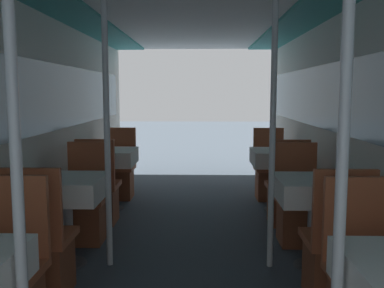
{
  "coord_description": "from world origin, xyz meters",
  "views": [
    {
      "loc": [
        0.1,
        -0.92,
        1.43
      ],
      "look_at": [
        0.02,
        2.48,
        1.02
      ],
      "focal_mm": 40.0,
      "sensor_mm": 36.0,
      "label": 1
    }
  ],
  "objects_px": {
    "dining_table_left_2": "(110,159)",
    "chair_right_near_2": "(286,198)",
    "chair_left_far_2": "(119,177)",
    "dining_table_left_1": "(66,191)",
    "chair_right_near_1": "(334,259)",
    "support_pole_left_0": "(17,178)",
    "support_pole_right_0": "(342,180)",
    "dining_table_right_1": "(314,193)",
    "chair_right_far_2": "(269,178)",
    "support_pole_left_1": "(107,136)",
    "chair_left_near_1": "(42,257)",
    "chair_left_near_2": "(100,197)",
    "chair_right_far_1": "(298,213)",
    "dining_table_right_2": "(277,160)",
    "support_pole_right_1": "(273,137)",
    "chair_left_far_1": "(86,212)"
  },
  "relations": [
    {
      "from": "support_pole_right_0",
      "to": "dining_table_right_1",
      "type": "distance_m",
      "value": 1.79
    },
    {
      "from": "chair_right_near_1",
      "to": "support_pole_right_1",
      "type": "relative_size",
      "value": 0.44
    },
    {
      "from": "dining_table_left_2",
      "to": "chair_left_far_2",
      "type": "relative_size",
      "value": 0.78
    },
    {
      "from": "chair_left_far_1",
      "to": "support_pole_right_1",
      "type": "height_order",
      "value": "support_pole_right_1"
    },
    {
      "from": "support_pole_right_0",
      "to": "chair_right_far_2",
      "type": "relative_size",
      "value": 2.28
    },
    {
      "from": "chair_left_near_1",
      "to": "support_pole_left_0",
      "type": "bearing_deg",
      "value": -72.8
    },
    {
      "from": "support_pole_left_0",
      "to": "dining_table_right_1",
      "type": "height_order",
      "value": "support_pole_left_0"
    },
    {
      "from": "chair_right_near_1",
      "to": "chair_right_far_2",
      "type": "height_order",
      "value": "same"
    },
    {
      "from": "support_pole_left_0",
      "to": "dining_table_left_1",
      "type": "distance_m",
      "value": 1.79
    },
    {
      "from": "dining_table_left_1",
      "to": "chair_left_near_2",
      "type": "height_order",
      "value": "chair_left_near_2"
    },
    {
      "from": "dining_table_right_1",
      "to": "chair_right_near_2",
      "type": "height_order",
      "value": "chair_right_near_2"
    },
    {
      "from": "chair_right_near_2",
      "to": "chair_left_far_1",
      "type": "bearing_deg",
      "value": -164.58
    },
    {
      "from": "dining_table_left_2",
      "to": "chair_right_far_1",
      "type": "distance_m",
      "value": 2.35
    },
    {
      "from": "chair_left_far_2",
      "to": "support_pole_right_0",
      "type": "bearing_deg",
      "value": 112.99
    },
    {
      "from": "chair_left_near_1",
      "to": "chair_left_far_2",
      "type": "bearing_deg",
      "value": 90.0
    },
    {
      "from": "chair_left_far_2",
      "to": "chair_right_near_2",
      "type": "height_order",
      "value": "same"
    },
    {
      "from": "support_pole_right_0",
      "to": "dining_table_right_1",
      "type": "height_order",
      "value": "support_pole_right_0"
    },
    {
      "from": "support_pole_left_0",
      "to": "chair_left_near_2",
      "type": "xyz_separation_m",
      "value": [
        -0.35,
        2.82,
        -0.79
      ]
    },
    {
      "from": "support_pole_right_0",
      "to": "chair_right_far_1",
      "type": "relative_size",
      "value": 2.28
    },
    {
      "from": "dining_table_left_1",
      "to": "chair_right_near_2",
      "type": "xyz_separation_m",
      "value": [
        2.03,
        1.13,
        -0.33
      ]
    },
    {
      "from": "chair_left_far_2",
      "to": "chair_right_far_1",
      "type": "xyz_separation_m",
      "value": [
        2.03,
        -1.7,
        0.0
      ]
    },
    {
      "from": "chair_left_far_2",
      "to": "chair_right_far_2",
      "type": "bearing_deg",
      "value": -180.0
    },
    {
      "from": "support_pole_right_1",
      "to": "chair_right_near_2",
      "type": "distance_m",
      "value": 1.42
    },
    {
      "from": "chair_right_near_1",
      "to": "dining_table_left_2",
      "type": "bearing_deg",
      "value": 131.87
    },
    {
      "from": "dining_table_left_2",
      "to": "chair_right_near_2",
      "type": "bearing_deg",
      "value": -15.64
    },
    {
      "from": "dining_table_left_2",
      "to": "chair_left_near_2",
      "type": "xyz_separation_m",
      "value": [
        0.0,
        -0.57,
        -0.33
      ]
    },
    {
      "from": "chair_right_far_1",
      "to": "dining_table_right_2",
      "type": "height_order",
      "value": "chair_right_far_1"
    },
    {
      "from": "support_pole_left_0",
      "to": "chair_right_near_2",
      "type": "bearing_deg",
      "value": 59.24
    },
    {
      "from": "chair_right_far_1",
      "to": "support_pole_right_1",
      "type": "relative_size",
      "value": 0.44
    },
    {
      "from": "chair_right_far_2",
      "to": "support_pole_left_0",
      "type": "bearing_deg",
      "value": 67.01
    },
    {
      "from": "chair_right_near_2",
      "to": "chair_right_far_2",
      "type": "height_order",
      "value": "same"
    },
    {
      "from": "dining_table_left_1",
      "to": "support_pole_right_0",
      "type": "xyz_separation_m",
      "value": [
        1.68,
        -1.7,
        0.46
      ]
    },
    {
      "from": "dining_table_left_1",
      "to": "chair_left_far_1",
      "type": "relative_size",
      "value": 0.78
    },
    {
      "from": "chair_right_far_1",
      "to": "dining_table_right_2",
      "type": "distance_m",
      "value": 1.18
    },
    {
      "from": "chair_right_near_1",
      "to": "chair_right_near_2",
      "type": "xyz_separation_m",
      "value": [
        0.0,
        1.7,
        0.0
      ]
    },
    {
      "from": "dining_table_left_1",
      "to": "chair_right_near_2",
      "type": "height_order",
      "value": "chair_right_near_2"
    },
    {
      "from": "dining_table_right_1",
      "to": "chair_right_far_2",
      "type": "distance_m",
      "value": 2.29
    },
    {
      "from": "chair_left_far_2",
      "to": "support_pole_right_1",
      "type": "height_order",
      "value": "support_pole_right_1"
    },
    {
      "from": "support_pole_left_0",
      "to": "support_pole_right_0",
      "type": "distance_m",
      "value": 1.33
    },
    {
      "from": "chair_right_far_1",
      "to": "chair_left_far_1",
      "type": "bearing_deg",
      "value": 0.0
    },
    {
      "from": "chair_right_near_2",
      "to": "chair_left_far_2",
      "type": "bearing_deg",
      "value": 150.76
    },
    {
      "from": "support_pole_left_0",
      "to": "chair_right_near_2",
      "type": "height_order",
      "value": "support_pole_left_0"
    },
    {
      "from": "dining_table_left_1",
      "to": "chair_right_near_1",
      "type": "relative_size",
      "value": 0.78
    },
    {
      "from": "chair_left_near_2",
      "to": "chair_right_near_2",
      "type": "xyz_separation_m",
      "value": [
        2.03,
        0.0,
        0.0
      ]
    },
    {
      "from": "chair_right_near_1",
      "to": "support_pole_right_1",
      "type": "xyz_separation_m",
      "value": [
        -0.35,
        0.57,
        0.79
      ]
    },
    {
      "from": "chair_left_far_2",
      "to": "chair_right_far_2",
      "type": "relative_size",
      "value": 1.0
    },
    {
      "from": "support_pole_left_1",
      "to": "dining_table_left_2",
      "type": "bearing_deg",
      "value": 101.63
    },
    {
      "from": "chair_left_far_1",
      "to": "chair_right_far_2",
      "type": "xyz_separation_m",
      "value": [
        2.03,
        1.7,
        0.0
      ]
    },
    {
      "from": "chair_right_near_2",
      "to": "support_pole_left_0",
      "type": "bearing_deg",
      "value": -120.76
    },
    {
      "from": "support_pole_left_1",
      "to": "chair_right_far_2",
      "type": "distance_m",
      "value": 2.93
    }
  ]
}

